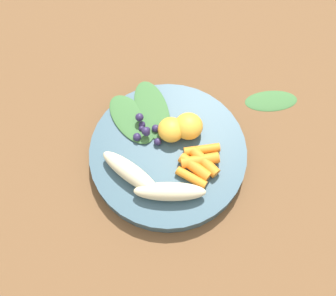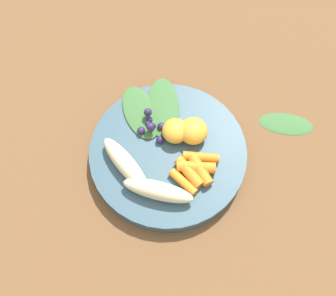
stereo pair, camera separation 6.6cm
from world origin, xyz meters
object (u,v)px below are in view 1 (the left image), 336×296
object	(u,v)px
bowl	(168,154)
kale_leaf_stray	(271,100)
banana_peeled_left	(170,192)
banana_peeled_right	(131,173)
orange_segment_near	(171,130)

from	to	relation	value
bowl	kale_leaf_stray	xyz separation A→B (m)	(0.18, -0.13, -0.01)
bowl	banana_peeled_left	xyz separation A→B (m)	(-0.07, -0.03, 0.03)
banana_peeled_right	orange_segment_near	distance (m)	0.10
orange_segment_near	banana_peeled_left	bearing A→B (deg)	-158.56
banana_peeled_left	kale_leaf_stray	world-z (taller)	banana_peeled_left
bowl	banana_peeled_right	world-z (taller)	banana_peeled_right
banana_peeled_right	orange_segment_near	world-z (taller)	orange_segment_near
banana_peeled_right	kale_leaf_stray	xyz separation A→B (m)	(0.24, -0.17, -0.04)
bowl	kale_leaf_stray	size ratio (longest dim) A/B	2.71
bowl	orange_segment_near	xyz separation A→B (m)	(0.03, 0.01, 0.03)
banana_peeled_right	banana_peeled_left	bearing A→B (deg)	10.50
banana_peeled_left	banana_peeled_right	size ratio (longest dim) A/B	1.00
kale_leaf_stray	banana_peeled_left	bearing A→B (deg)	-140.02
banana_peeled_left	kale_leaf_stray	distance (m)	0.27
bowl	banana_peeled_right	xyz separation A→B (m)	(-0.06, 0.04, 0.03)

